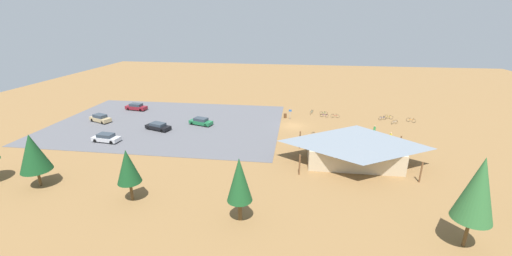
{
  "coord_description": "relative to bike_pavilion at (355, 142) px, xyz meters",
  "views": [
    {
      "loc": [
        -0.59,
        56.75,
        19.64
      ],
      "look_at": [
        6.44,
        5.5,
        1.2
      ],
      "focal_mm": 22.11,
      "sensor_mm": 36.0,
      "label": 1
    }
  ],
  "objects": [
    {
      "name": "car_maroon_front_row",
      "position": [
        43.27,
        -20.86,
        -2.46
      ],
      "size": [
        4.89,
        2.39,
        1.47
      ],
      "color": "maroon",
      "rests_on": "parking_lot_asphalt"
    },
    {
      "name": "bicycle_black_lone_west",
      "position": [
        5.73,
        -6.31,
        -2.85
      ],
      "size": [
        1.63,
        0.59,
        0.85
      ],
      "color": "black",
      "rests_on": "ground"
    },
    {
      "name": "car_green_mid_lot",
      "position": [
        26.15,
        -13.07,
        -2.5
      ],
      "size": [
        4.75,
        2.95,
        1.38
      ],
      "color": "#1E6B3D",
      "rests_on": "parking_lot_asphalt"
    },
    {
      "name": "bicycle_green_front_row",
      "position": [
        2.54,
        -23.08,
        -2.89
      ],
      "size": [
        1.63,
        0.48,
        0.77
      ],
      "color": "black",
      "rests_on": "ground"
    },
    {
      "name": "trash_bin",
      "position": [
        10.48,
        -19.84,
        -2.78
      ],
      "size": [
        0.6,
        0.6,
        0.9
      ],
      "primitive_type": "cylinder",
      "color": "brown",
      "rests_on": "ground"
    },
    {
      "name": "bike_pavilion",
      "position": [
        0.0,
        0.0,
        0.0
      ],
      "size": [
        15.34,
        9.3,
        5.68
      ],
      "color": "#C6B28E",
      "rests_on": "ground"
    },
    {
      "name": "pine_far_west",
      "position": [
        13.35,
        15.05,
        1.35
      ],
      "size": [
        2.54,
        2.54,
        6.93
      ],
      "color": "brown",
      "rests_on": "ground"
    },
    {
      "name": "pine_west",
      "position": [
        26.1,
        13.07,
        0.96
      ],
      "size": [
        2.6,
        2.6,
        6.15
      ],
      "color": "brown",
      "rests_on": "ground"
    },
    {
      "name": "bicycle_blue_trailside",
      "position": [
        -8.87,
        -21.06,
        -2.85
      ],
      "size": [
        1.65,
        0.78,
        0.82
      ],
      "color": "black",
      "rests_on": "ground"
    },
    {
      "name": "visitor_at_bikes",
      "position": [
        -7.34,
        -9.16,
        -2.36
      ],
      "size": [
        0.39,
        0.36,
        1.67
      ],
      "color": "#2D3347",
      "rests_on": "ground"
    },
    {
      "name": "pine_mideast",
      "position": [
        38.83,
        11.61,
        1.18
      ],
      "size": [
        3.49,
        3.49,
        6.74
      ],
      "color": "brown",
      "rests_on": "ground"
    },
    {
      "name": "bicycle_silver_edge_north",
      "position": [
        -10.56,
        -18.85,
        -2.88
      ],
      "size": [
        1.45,
        0.93,
        0.77
      ],
      "color": "black",
      "rests_on": "ground"
    },
    {
      "name": "visitor_by_pavilion",
      "position": [
        -5.38,
        -12.05,
        -2.31
      ],
      "size": [
        0.39,
        0.36,
        1.76
      ],
      "color": "#2D3347",
      "rests_on": "ground"
    },
    {
      "name": "ground",
      "position": [
        8.64,
        -15.01,
        -3.23
      ],
      "size": [
        160.0,
        160.0,
        0.0
      ],
      "primitive_type": "plane",
      "color": "olive",
      "rests_on": "ground"
    },
    {
      "name": "bicycle_orange_near_porch",
      "position": [
        -14.08,
        -20.39,
        -2.84
      ],
      "size": [
        1.52,
        0.96,
        0.89
      ],
      "color": "black",
      "rests_on": "ground"
    },
    {
      "name": "pine_far_east",
      "position": [
        -7.36,
        16.15,
        2.63
      ],
      "size": [
        3.29,
        3.29,
        8.83
      ],
      "color": "brown",
      "rests_on": "ground"
    },
    {
      "name": "bicycle_white_by_bin",
      "position": [
        5.27,
        -9.66,
        -2.84
      ],
      "size": [
        0.74,
        1.68,
        0.89
      ],
      "color": "black",
      "rests_on": "ground"
    },
    {
      "name": "bicycle_purple_edge_south",
      "position": [
        2.55,
        -21.4,
        -2.88
      ],
      "size": [
        1.63,
        0.59,
        0.8
      ],
      "color": "black",
      "rests_on": "ground"
    },
    {
      "name": "car_black_near_entry",
      "position": [
        33.07,
        -9.37,
        -2.53
      ],
      "size": [
        5.06,
        3.24,
        1.3
      ],
      "color": "black",
      "rests_on": "parking_lot_asphalt"
    },
    {
      "name": "parking_lot_asphalt",
      "position": [
        32.81,
        -13.25,
        -3.21
      ],
      "size": [
        43.16,
        29.55,
        0.05
      ],
      "primitive_type": "cube",
      "color": "#56565B",
      "rests_on": "ground"
    },
    {
      "name": "bicycle_red_back_row",
      "position": [
        0.37,
        -21.32,
        -2.86
      ],
      "size": [
        1.73,
        0.48,
        0.84
      ],
      "color": "black",
      "rests_on": "ground"
    },
    {
      "name": "bicycle_yellow_lone_east",
      "position": [
        -10.28,
        -22.01,
        -2.84
      ],
      "size": [
        1.51,
        0.88,
        0.83
      ],
      "color": "black",
      "rests_on": "ground"
    },
    {
      "name": "car_silver_back_corner",
      "position": [
        39.05,
        -2.68,
        -2.49
      ],
      "size": [
        4.67,
        2.25,
        1.41
      ],
      "color": "#BCBCC1",
      "rests_on": "parking_lot_asphalt"
    },
    {
      "name": "car_tan_by_curb",
      "position": [
        46.18,
        -12.13,
        -2.44
      ],
      "size": [
        4.82,
        3.23,
        1.52
      ],
      "color": "tan",
      "rests_on": "parking_lot_asphalt"
    },
    {
      "name": "lot_sign",
      "position": [
        9.49,
        -18.7,
        -1.82
      ],
      "size": [
        0.56,
        0.08,
        2.2
      ],
      "color": "#99999E",
      "rests_on": "ground"
    },
    {
      "name": "bicycle_teal_near_sign",
      "position": [
        5.04,
        -23.48,
        -2.87
      ],
      "size": [
        0.75,
        1.53,
        0.78
      ],
      "color": "black",
      "rests_on": "ground"
    }
  ]
}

